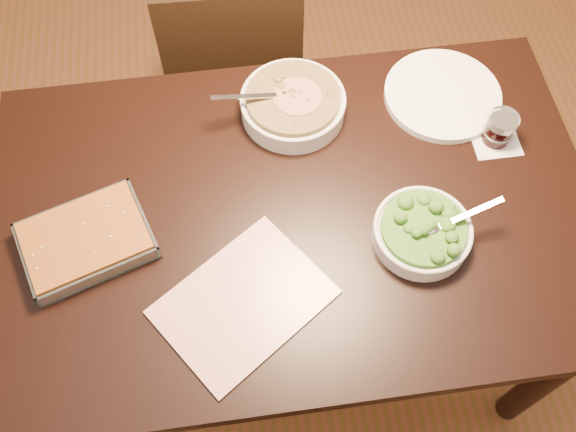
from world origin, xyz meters
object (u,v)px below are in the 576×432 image
object	(u,v)px
stew_bowl	(293,104)
wine_tumbler	(500,128)
table	(295,229)
baking_dish	(86,240)
dinner_plate	(442,95)
chair_far	(234,65)
broccoli_bowl	(422,232)

from	to	relation	value
stew_bowl	wine_tumbler	world-z (taller)	stew_bowl
table	baking_dish	distance (m)	0.48
wine_tumbler	dinner_plate	distance (m)	0.18
wine_tumbler	chair_far	size ratio (longest dim) A/B	0.10
baking_dish	wine_tumbler	world-z (taller)	wine_tumbler
baking_dish	stew_bowl	bearing A→B (deg)	13.06
baking_dish	dinner_plate	distance (m)	0.94
table	baking_dish	xyz separation A→B (m)	(-0.47, -0.03, 0.12)
wine_tumbler	chair_far	distance (m)	0.89
dinner_plate	table	bearing A→B (deg)	-146.55
table	stew_bowl	world-z (taller)	stew_bowl
table	baking_dish	bearing A→B (deg)	-176.56
dinner_plate	chair_far	xyz separation A→B (m)	(-0.51, 0.43, -0.28)
table	baking_dish	world-z (taller)	baking_dish
baking_dish	chair_far	world-z (taller)	chair_far
baking_dish	chair_far	xyz separation A→B (m)	(0.38, 0.73, -0.29)
wine_tumbler	table	bearing A→B (deg)	-165.78
table	wine_tumbler	size ratio (longest dim) A/B	16.86
broccoli_bowl	wine_tumbler	size ratio (longest dim) A/B	2.99
stew_bowl	table	bearing A→B (deg)	-96.97
stew_bowl	chair_far	distance (m)	0.53
baking_dish	dinner_plate	xyz separation A→B (m)	(0.89, 0.30, -0.01)
stew_bowl	dinner_plate	size ratio (longest dim) A/B	0.98
table	chair_far	size ratio (longest dim) A/B	1.62
wine_tumbler	chair_far	xyz separation A→B (m)	(-0.61, 0.57, -0.31)
wine_tumbler	chair_far	bearing A→B (deg)	136.68
broccoli_bowl	wine_tumbler	distance (m)	0.35
table	broccoli_bowl	bearing A→B (deg)	-22.59
stew_bowl	dinner_plate	distance (m)	0.38
chair_far	stew_bowl	bearing A→B (deg)	108.83
broccoli_bowl	chair_far	bearing A→B (deg)	113.89
baking_dish	broccoli_bowl	bearing A→B (deg)	-24.80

